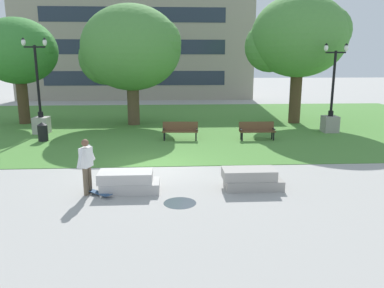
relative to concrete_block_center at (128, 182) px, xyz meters
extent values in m
plane|color=#A3A09B|center=(0.72, 2.64, -0.31)|extent=(140.00, 140.00, 0.00)
cube|color=#4C8438|center=(0.72, 12.64, -0.30)|extent=(40.00, 20.00, 0.02)
cube|color=#BCB7B2|center=(0.06, 0.00, -0.15)|extent=(1.80, 0.90, 0.32)
cube|color=beige|center=(-0.08, 0.00, 0.17)|extent=(1.66, 0.83, 0.32)
cube|color=#9E9991|center=(3.94, 0.04, -0.15)|extent=(1.80, 0.90, 0.32)
cube|color=#A6A098|center=(3.79, 0.04, 0.17)|extent=(1.66, 0.83, 0.32)
cylinder|color=brown|center=(-1.17, -0.09, 0.12)|extent=(0.15, 0.15, 0.86)
cylinder|color=brown|center=(-1.24, -0.28, 0.12)|extent=(0.15, 0.15, 0.86)
cube|color=white|center=(-1.20, -0.19, 0.85)|extent=(0.36, 0.46, 0.60)
cylinder|color=white|center=(-1.12, 0.18, 0.90)|extent=(0.20, 0.34, 0.54)
cylinder|color=white|center=(-1.29, -0.55, 0.90)|extent=(0.20, 0.34, 0.54)
sphere|color=brown|center=(-1.20, -0.19, 1.29)|extent=(0.22, 0.22, 0.22)
cube|color=#2D4C75|center=(-0.85, -0.34, -0.22)|extent=(0.75, 0.66, 0.02)
cube|color=#2D4C75|center=(-0.50, -0.63, -0.20)|extent=(0.22, 0.23, 0.06)
cube|color=#2D4C75|center=(-1.20, -0.06, -0.20)|extent=(0.22, 0.23, 0.06)
cylinder|color=silver|center=(-0.61, -0.40, -0.28)|extent=(0.06, 0.06, 0.06)
cylinder|color=silver|center=(-0.75, -0.57, -0.28)|extent=(0.06, 0.06, 0.06)
cylinder|color=silver|center=(-0.95, -0.12, -0.28)|extent=(0.06, 0.06, 0.06)
cylinder|color=silver|center=(-1.09, -0.29, -0.28)|extent=(0.06, 0.06, 0.06)
cylinder|color=#47515B|center=(1.57, -1.09, -0.30)|extent=(0.94, 0.94, 0.01)
cube|color=brown|center=(5.72, 7.17, 0.15)|extent=(1.80, 0.44, 0.05)
cube|color=brown|center=(5.72, 7.42, 0.38)|extent=(1.80, 0.13, 0.46)
cube|color=black|center=(4.88, 7.16, 0.27)|extent=(0.06, 0.40, 0.04)
cube|color=black|center=(6.56, 7.17, 0.27)|extent=(0.06, 0.40, 0.04)
cylinder|color=black|center=(4.92, 7.00, -0.08)|extent=(0.07, 0.07, 0.41)
cylinder|color=black|center=(6.52, 7.01, -0.08)|extent=(0.07, 0.07, 0.41)
cylinder|color=black|center=(4.92, 7.32, -0.08)|extent=(0.07, 0.07, 0.41)
cylinder|color=black|center=(6.52, 7.33, -0.08)|extent=(0.07, 0.07, 0.41)
cube|color=brown|center=(1.82, 7.38, 0.15)|extent=(1.83, 0.56, 0.05)
cube|color=brown|center=(1.84, 7.63, 0.38)|extent=(1.80, 0.25, 0.46)
cube|color=black|center=(0.98, 7.44, 0.27)|extent=(0.09, 0.40, 0.04)
cube|color=black|center=(2.66, 7.32, 0.27)|extent=(0.09, 0.40, 0.04)
cylinder|color=black|center=(1.01, 7.28, -0.08)|extent=(0.07, 0.07, 0.41)
cylinder|color=black|center=(2.61, 7.17, -0.08)|extent=(0.07, 0.07, 0.41)
cylinder|color=black|center=(1.03, 7.60, -0.08)|extent=(0.07, 0.07, 0.41)
cylinder|color=black|center=(2.63, 7.49, -0.08)|extent=(0.07, 0.07, 0.41)
cube|color=gray|center=(10.28, 9.06, 0.16)|extent=(0.80, 0.80, 0.90)
cylinder|color=black|center=(10.28, 9.06, 0.76)|extent=(0.28, 0.28, 0.30)
cylinder|color=black|center=(10.28, 9.06, 2.39)|extent=(0.14, 0.14, 3.56)
cube|color=black|center=(10.28, 9.06, 4.07)|extent=(1.10, 0.08, 0.08)
ellipsoid|color=white|center=(9.73, 9.06, 4.31)|extent=(0.22, 0.22, 0.36)
cone|color=black|center=(9.73, 9.06, 4.51)|extent=(0.20, 0.20, 0.13)
ellipsoid|color=white|center=(10.83, 9.06, 4.31)|extent=(0.22, 0.22, 0.36)
cone|color=black|center=(10.83, 9.06, 4.51)|extent=(0.20, 0.20, 0.13)
cube|color=#ADA89E|center=(-5.76, 9.64, 0.16)|extent=(0.80, 0.80, 0.90)
cylinder|color=black|center=(-5.76, 9.64, 0.76)|extent=(0.28, 0.28, 0.30)
cylinder|color=black|center=(-5.76, 9.64, 2.53)|extent=(0.14, 0.14, 3.83)
cube|color=black|center=(-5.76, 9.64, 4.34)|extent=(1.10, 0.08, 0.08)
ellipsoid|color=white|center=(-6.31, 9.64, 4.58)|extent=(0.22, 0.22, 0.36)
cone|color=black|center=(-6.31, 9.64, 4.78)|extent=(0.20, 0.20, 0.13)
ellipsoid|color=white|center=(-5.21, 9.64, 4.58)|extent=(0.22, 0.22, 0.36)
cone|color=black|center=(-5.21, 9.64, 4.78)|extent=(0.20, 0.20, 0.13)
cylinder|color=brown|center=(-0.95, 12.27, 1.22)|extent=(0.74, 0.74, 3.02)
ellipsoid|color=#4C893D|center=(-0.95, 12.27, 4.38)|extent=(5.99, 5.99, 5.10)
sphere|color=#4C893D|center=(-2.60, 12.87, 3.78)|extent=(3.30, 3.30, 3.30)
sphere|color=#4C893D|center=(0.55, 11.67, 4.68)|extent=(3.00, 3.00, 3.00)
cylinder|color=#4C3823|center=(9.32, 12.32, 1.60)|extent=(0.73, 0.73, 3.77)
ellipsoid|color=#4C893D|center=(9.32, 12.32, 5.10)|extent=(5.87, 5.87, 4.99)
sphere|color=#4C893D|center=(7.70, 12.91, 4.51)|extent=(3.23, 3.23, 3.23)
sphere|color=#4C893D|center=(10.78, 11.74, 5.39)|extent=(2.94, 2.94, 2.94)
cylinder|color=#4C3823|center=(-7.94, 13.04, 1.31)|extent=(0.68, 0.68, 3.20)
ellipsoid|color=#387F33|center=(-7.94, 13.04, 4.20)|extent=(4.71, 4.71, 4.01)
sphere|color=#387F33|center=(-9.23, 13.51, 3.73)|extent=(2.59, 2.59, 2.59)
sphere|color=#387F33|center=(-6.76, 12.57, 4.44)|extent=(2.36, 2.36, 2.36)
cylinder|color=black|center=(-5.03, 7.57, 0.11)|extent=(0.48, 0.48, 0.80)
cone|color=black|center=(-5.03, 7.57, 0.59)|extent=(0.49, 0.49, 0.16)
cube|color=gray|center=(-2.07, 27.14, 6.32)|extent=(23.73, 1.00, 13.25)
cube|color=#232D3D|center=(-2.07, 26.62, 1.89)|extent=(17.80, 0.03, 1.40)
cube|color=#232D3D|center=(-2.07, 26.62, 4.89)|extent=(17.80, 0.03, 1.40)
cube|color=#232D3D|center=(-2.07, 26.62, 7.89)|extent=(17.80, 0.03, 1.40)
camera|label=1|loc=(1.32, -11.15, 3.70)|focal=35.00mm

